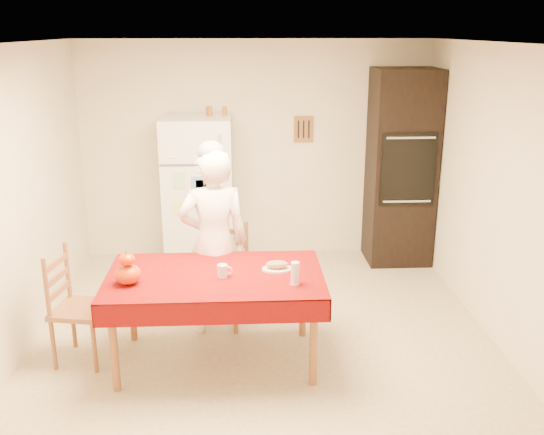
{
  "coord_description": "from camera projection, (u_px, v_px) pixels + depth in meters",
  "views": [
    {
      "loc": [
        -0.18,
        -4.67,
        2.61
      ],
      "look_at": [
        0.08,
        0.2,
        1.08
      ],
      "focal_mm": 40.0,
      "sensor_mm": 36.0,
      "label": 1
    }
  ],
  "objects": [
    {
      "name": "pumpkin_lower",
      "position": [
        128.0,
        274.0,
        4.56
      ],
      "size": [
        0.2,
        0.2,
        0.15
      ],
      "primitive_type": "ellipsoid",
      "color": "#E73605",
      "rests_on": "dining_table"
    },
    {
      "name": "seated_woman",
      "position": [
        214.0,
        243.0,
        5.25
      ],
      "size": [
        0.66,
        0.48,
        1.66
      ],
      "primitive_type": "imported",
      "rotation": [
        0.0,
        0.0,
        3.28
      ],
      "color": "white",
      "rests_on": "floor"
    },
    {
      "name": "oven_cabinet",
      "position": [
        401.0,
        168.0,
        6.83
      ],
      "size": [
        0.7,
        0.62,
        2.2
      ],
      "color": "black",
      "rests_on": "floor"
    },
    {
      "name": "room_shell",
      "position": [
        263.0,
        159.0,
        4.76
      ],
      "size": [
        4.02,
        4.52,
        2.51
      ],
      "color": "beige",
      "rests_on": "ground"
    },
    {
      "name": "spice_jar_right",
      "position": [
        225.0,
        111.0,
        6.54
      ],
      "size": [
        0.05,
        0.05,
        0.1
      ],
      "primitive_type": "cylinder",
      "color": "#97591B",
      "rests_on": "refrigerator"
    },
    {
      "name": "bread_plate",
      "position": [
        277.0,
        269.0,
        4.83
      ],
      "size": [
        0.24,
        0.24,
        0.02
      ],
      "primitive_type": "cylinder",
      "color": "white",
      "rests_on": "dining_table"
    },
    {
      "name": "coffee_mug",
      "position": [
        222.0,
        271.0,
        4.69
      ],
      "size": [
        0.08,
        0.08,
        0.1
      ],
      "primitive_type": "cylinder",
      "color": "silver",
      "rests_on": "dining_table"
    },
    {
      "name": "chair_far",
      "position": [
        224.0,
        269.0,
        5.52
      ],
      "size": [
        0.52,
        0.51,
        0.95
      ],
      "rotation": [
        0.0,
        0.0,
        -0.32
      ],
      "color": "brown",
      "rests_on": "floor"
    },
    {
      "name": "bread_loaf",
      "position": [
        277.0,
        264.0,
        4.82
      ],
      "size": [
        0.18,
        0.1,
        0.06
      ],
      "primitive_type": "ellipsoid",
      "color": "#A38050",
      "rests_on": "bread_plate"
    },
    {
      "name": "floor",
      "position": [
        264.0,
        343.0,
        5.24
      ],
      "size": [
        4.5,
        4.5,
        0.0
      ],
      "primitive_type": "plane",
      "color": "tan",
      "rests_on": "ground"
    },
    {
      "name": "spice_jar_mid",
      "position": [
        210.0,
        111.0,
        6.53
      ],
      "size": [
        0.05,
        0.05,
        0.1
      ],
      "primitive_type": "cylinder",
      "color": "#98561B",
      "rests_on": "refrigerator"
    },
    {
      "name": "spice_jar_left",
      "position": [
        208.0,
        111.0,
        6.53
      ],
      "size": [
        0.05,
        0.05,
        0.1
      ],
      "primitive_type": "cylinder",
      "color": "brown",
      "rests_on": "refrigerator"
    },
    {
      "name": "refrigerator",
      "position": [
        199.0,
        193.0,
        6.75
      ],
      "size": [
        0.75,
        0.74,
        1.7
      ],
      "color": "white",
      "rests_on": "floor"
    },
    {
      "name": "chair_left",
      "position": [
        72.0,
        302.0,
        4.85
      ],
      "size": [
        0.47,
        0.49,
        0.95
      ],
      "rotation": [
        0.0,
        0.0,
        1.39
      ],
      "color": "brown",
      "rests_on": "floor"
    },
    {
      "name": "pumpkin_upper",
      "position": [
        127.0,
        259.0,
        4.52
      ],
      "size": [
        0.12,
        0.12,
        0.09
      ],
      "primitive_type": "ellipsoid",
      "color": "red",
      "rests_on": "pumpkin_lower"
    },
    {
      "name": "wine_glass",
      "position": [
        295.0,
        273.0,
        4.54
      ],
      "size": [
        0.07,
        0.07,
        0.18
      ],
      "primitive_type": "cylinder",
      "color": "silver",
      "rests_on": "dining_table"
    },
    {
      "name": "dining_table",
      "position": [
        215.0,
        283.0,
        4.77
      ],
      "size": [
        1.7,
        1.0,
        0.76
      ],
      "color": "brown",
      "rests_on": "floor"
    }
  ]
}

